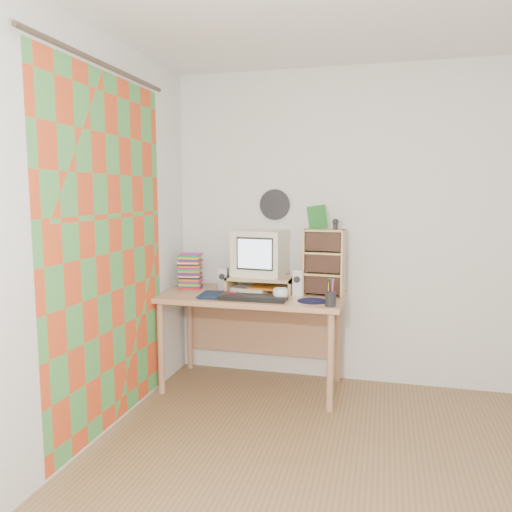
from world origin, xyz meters
The scene contains 20 objects.
back_wall centered at (0.00, 1.75, 1.25)m, with size 3.50×3.50×0.00m, color white.
left_wall centered at (-1.75, 0.00, 1.25)m, with size 3.50×3.50×0.00m, color white.
curtain centered at (-1.71, 0.48, 1.15)m, with size 2.20×2.20×0.00m, color #CF451D.
wall_disc centered at (-0.93, 1.73, 1.43)m, with size 0.25×0.25×0.02m, color black.
desk centered at (-1.03, 1.44, 0.62)m, with size 1.40×0.70×0.75m.
monitor_riser centered at (-0.98, 1.48, 0.84)m, with size 0.52×0.30×0.12m.
crt_monitor centered at (-1.01, 1.53, 1.05)m, with size 0.38×0.38×0.36m, color silver.
speaker_left centered at (-1.29, 1.45, 0.84)m, with size 0.07×0.07×0.18m, color #B6B5BA.
speaker_right centered at (-0.68, 1.41, 0.85)m, with size 0.07×0.07×0.20m, color #B6B5BA.
keyboard centered at (-0.97, 1.17, 0.77)m, with size 0.49×0.16×0.03m, color black.
dvd_stack centered at (-1.58, 1.48, 0.87)m, with size 0.17×0.12×0.25m, color brown, non-canonical shape.
cd_rack centered at (-0.49, 1.48, 1.00)m, with size 0.30×0.16×0.50m, color tan.
mug centered at (-0.77, 1.20, 0.79)m, with size 0.11×0.11×0.09m, color silver.
diary centered at (-1.39, 1.21, 0.77)m, with size 0.23×0.17×0.05m, color #0F1D37.
mousepad centered at (-0.54, 1.23, 0.75)m, with size 0.22×0.22×0.00m, color black.
pen_cup centered at (-0.40, 1.10, 0.82)m, with size 0.07×0.07×0.15m, color black, non-canonical shape.
papers centered at (-1.03, 1.51, 0.77)m, with size 0.28×0.20×0.04m, color silver, non-canonical shape.
red_box centered at (-1.14, 1.21, 0.77)m, with size 0.08×0.05×0.04m, color #AB1224.
game_box centered at (-0.55, 1.49, 1.34)m, with size 0.14×0.03×0.18m, color #1B611F.
webcam centered at (-0.41, 1.46, 1.29)m, with size 0.05×0.05×0.08m, color black, non-canonical shape.
Camera 1 is at (-0.06, -2.28, 1.52)m, focal length 35.00 mm.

